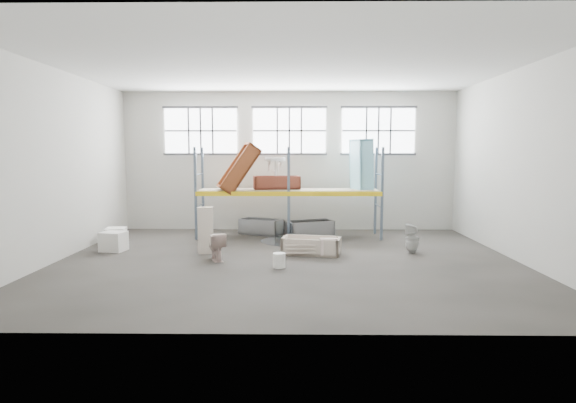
{
  "coord_description": "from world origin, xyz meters",
  "views": [
    {
      "loc": [
        0.19,
        -12.01,
        2.83
      ],
      "look_at": [
        0.0,
        1.5,
        1.4
      ],
      "focal_mm": 29.09,
      "sensor_mm": 36.0,
      "label": 1
    }
  ],
  "objects_px": {
    "toilet_white": "(412,238)",
    "bucket": "(279,260)",
    "bathtub_beige": "(311,246)",
    "carton_near": "(114,241)",
    "steel_tub_left": "(261,226)",
    "blue_tub_upright": "(361,165)",
    "toilet_beige": "(216,246)",
    "steel_tub_right": "(309,229)",
    "cistern_tall": "(206,230)",
    "rust_tub_flat": "(277,182)"
  },
  "relations": [
    {
      "from": "bucket",
      "to": "toilet_white",
      "type": "bearing_deg",
      "value": 25.05
    },
    {
      "from": "steel_tub_right",
      "to": "rust_tub_flat",
      "type": "xyz_separation_m",
      "value": [
        -1.1,
        0.27,
        1.54
      ]
    },
    {
      "from": "cistern_tall",
      "to": "steel_tub_right",
      "type": "xyz_separation_m",
      "value": [
        3.0,
        2.48,
        -0.37
      ]
    },
    {
      "from": "toilet_white",
      "to": "bucket",
      "type": "bearing_deg",
      "value": -49.49
    },
    {
      "from": "cistern_tall",
      "to": "rust_tub_flat",
      "type": "relative_size",
      "value": 0.85
    },
    {
      "from": "toilet_beige",
      "to": "steel_tub_right",
      "type": "relative_size",
      "value": 0.48
    },
    {
      "from": "blue_tub_upright",
      "to": "bucket",
      "type": "xyz_separation_m",
      "value": [
        -2.62,
        -4.42,
        -2.21
      ]
    },
    {
      "from": "toilet_beige",
      "to": "rust_tub_flat",
      "type": "height_order",
      "value": "rust_tub_flat"
    },
    {
      "from": "toilet_beige",
      "to": "steel_tub_left",
      "type": "distance_m",
      "value": 4.08
    },
    {
      "from": "bathtub_beige",
      "to": "blue_tub_upright",
      "type": "bearing_deg",
      "value": 70.24
    },
    {
      "from": "toilet_white",
      "to": "rust_tub_flat",
      "type": "bearing_deg",
      "value": -108.64
    },
    {
      "from": "cistern_tall",
      "to": "steel_tub_right",
      "type": "height_order",
      "value": "cistern_tall"
    },
    {
      "from": "steel_tub_left",
      "to": "steel_tub_right",
      "type": "relative_size",
      "value": 0.92
    },
    {
      "from": "cistern_tall",
      "to": "steel_tub_left",
      "type": "height_order",
      "value": "cistern_tall"
    },
    {
      "from": "steel_tub_left",
      "to": "carton_near",
      "type": "height_order",
      "value": "carton_near"
    },
    {
      "from": "toilet_white",
      "to": "rust_tub_flat",
      "type": "distance_m",
      "value": 4.94
    },
    {
      "from": "cistern_tall",
      "to": "bucket",
      "type": "distance_m",
      "value": 2.72
    },
    {
      "from": "toilet_beige",
      "to": "blue_tub_upright",
      "type": "height_order",
      "value": "blue_tub_upright"
    },
    {
      "from": "cistern_tall",
      "to": "toilet_white",
      "type": "height_order",
      "value": "cistern_tall"
    },
    {
      "from": "bathtub_beige",
      "to": "toilet_white",
      "type": "distance_m",
      "value": 2.86
    },
    {
      "from": "toilet_white",
      "to": "steel_tub_left",
      "type": "bearing_deg",
      "value": -108.49
    },
    {
      "from": "toilet_white",
      "to": "rust_tub_flat",
      "type": "xyz_separation_m",
      "value": [
        -3.92,
        2.66,
        1.4
      ]
    },
    {
      "from": "toilet_white",
      "to": "steel_tub_right",
      "type": "xyz_separation_m",
      "value": [
        -2.82,
        2.38,
        -0.14
      ]
    },
    {
      "from": "steel_tub_right",
      "to": "rust_tub_flat",
      "type": "height_order",
      "value": "rust_tub_flat"
    },
    {
      "from": "bathtub_beige",
      "to": "toilet_beige",
      "type": "bearing_deg",
      "value": -151.17
    },
    {
      "from": "toilet_beige",
      "to": "steel_tub_right",
      "type": "distance_m",
      "value": 4.21
    },
    {
      "from": "toilet_white",
      "to": "carton_near",
      "type": "distance_m",
      "value": 8.53
    },
    {
      "from": "carton_near",
      "to": "toilet_beige",
      "type": "bearing_deg",
      "value": -19.48
    },
    {
      "from": "steel_tub_right",
      "to": "cistern_tall",
      "type": "bearing_deg",
      "value": -140.39
    },
    {
      "from": "rust_tub_flat",
      "to": "steel_tub_left",
      "type": "bearing_deg",
      "value": 147.07
    },
    {
      "from": "steel_tub_left",
      "to": "cistern_tall",
      "type": "bearing_deg",
      "value": -113.1
    },
    {
      "from": "bathtub_beige",
      "to": "steel_tub_right",
      "type": "height_order",
      "value": "steel_tub_right"
    },
    {
      "from": "toilet_white",
      "to": "blue_tub_upright",
      "type": "bearing_deg",
      "value": -142.69
    },
    {
      "from": "toilet_beige",
      "to": "cistern_tall",
      "type": "height_order",
      "value": "cistern_tall"
    },
    {
      "from": "blue_tub_upright",
      "to": "carton_near",
      "type": "relative_size",
      "value": 2.67
    },
    {
      "from": "blue_tub_upright",
      "to": "bucket",
      "type": "bearing_deg",
      "value": -120.64
    },
    {
      "from": "toilet_white",
      "to": "blue_tub_upright",
      "type": "height_order",
      "value": "blue_tub_upright"
    },
    {
      "from": "steel_tub_right",
      "to": "blue_tub_upright",
      "type": "distance_m",
      "value": 2.75
    },
    {
      "from": "bathtub_beige",
      "to": "bucket",
      "type": "xyz_separation_m",
      "value": [
        -0.85,
        -1.54,
        -0.06
      ]
    },
    {
      "from": "steel_tub_right",
      "to": "toilet_beige",
      "type": "bearing_deg",
      "value": -127.37
    },
    {
      "from": "carton_near",
      "to": "blue_tub_upright",
      "type": "bearing_deg",
      "value": 18.79
    },
    {
      "from": "bathtub_beige",
      "to": "steel_tub_right",
      "type": "distance_m",
      "value": 2.57
    },
    {
      "from": "toilet_beige",
      "to": "blue_tub_upright",
      "type": "distance_m",
      "value": 5.99
    },
    {
      "from": "bathtub_beige",
      "to": "carton_near",
      "type": "height_order",
      "value": "carton_near"
    },
    {
      "from": "bathtub_beige",
      "to": "steel_tub_left",
      "type": "bearing_deg",
      "value": 128.88
    },
    {
      "from": "rust_tub_flat",
      "to": "steel_tub_right",
      "type": "bearing_deg",
      "value": -13.94
    },
    {
      "from": "steel_tub_left",
      "to": "blue_tub_upright",
      "type": "xyz_separation_m",
      "value": [
        3.41,
        -0.33,
        2.13
      ]
    },
    {
      "from": "carton_near",
      "to": "cistern_tall",
      "type": "bearing_deg",
      "value": -5.34
    },
    {
      "from": "toilet_beige",
      "to": "carton_near",
      "type": "xyz_separation_m",
      "value": [
        -3.16,
        1.12,
        -0.09
      ]
    },
    {
      "from": "steel_tub_left",
      "to": "bucket",
      "type": "height_order",
      "value": "steel_tub_left"
    }
  ]
}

